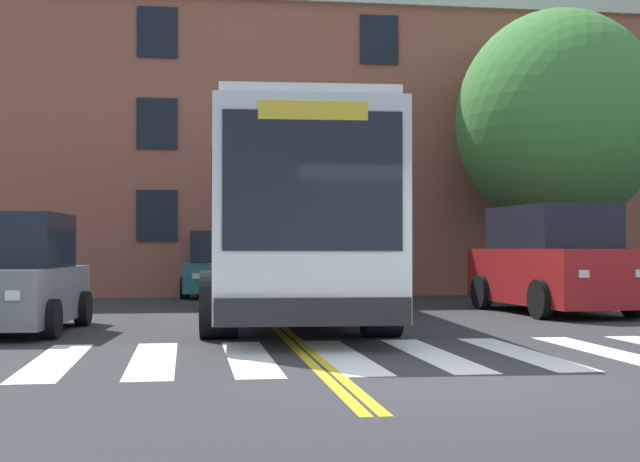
{
  "coord_description": "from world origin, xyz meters",
  "views": [
    {
      "loc": [
        -2.63,
        -8.94,
        1.34
      ],
      "look_at": [
        -0.37,
        6.83,
        1.66
      ],
      "focal_mm": 50.0,
      "sensor_mm": 36.0,
      "label": 1
    }
  ],
  "objects_px": {
    "city_bus": "(287,221)",
    "car_grey_near_lane": "(14,278)",
    "car_teal_behind_bus": "(223,267)",
    "traffic_light_overhead": "(299,171)",
    "car_red_far_lane": "(552,262)",
    "street_tree_curbside_large": "(557,121)"
  },
  "relations": [
    {
      "from": "car_teal_behind_bus",
      "to": "street_tree_curbside_large",
      "type": "xyz_separation_m",
      "value": [
        8.52,
        -3.19,
        3.84
      ]
    },
    {
      "from": "car_red_far_lane",
      "to": "car_grey_near_lane",
      "type": "bearing_deg",
      "value": -164.68
    },
    {
      "from": "city_bus",
      "to": "car_red_far_lane",
      "type": "distance_m",
      "value": 5.74
    },
    {
      "from": "car_teal_behind_bus",
      "to": "traffic_light_overhead",
      "type": "height_order",
      "value": "traffic_light_overhead"
    },
    {
      "from": "car_grey_near_lane",
      "to": "car_red_far_lane",
      "type": "height_order",
      "value": "car_red_far_lane"
    },
    {
      "from": "traffic_light_overhead",
      "to": "street_tree_curbside_large",
      "type": "relative_size",
      "value": 0.62
    },
    {
      "from": "car_red_far_lane",
      "to": "city_bus",
      "type": "bearing_deg",
      "value": -171.66
    },
    {
      "from": "car_grey_near_lane",
      "to": "car_teal_behind_bus",
      "type": "distance_m",
      "value": 10.95
    },
    {
      "from": "car_grey_near_lane",
      "to": "city_bus",
      "type": "bearing_deg",
      "value": 23.24
    },
    {
      "from": "car_teal_behind_bus",
      "to": "traffic_light_overhead",
      "type": "xyz_separation_m",
      "value": [
        1.52,
        -5.39,
        2.24
      ]
    },
    {
      "from": "car_grey_near_lane",
      "to": "car_teal_behind_bus",
      "type": "relative_size",
      "value": 0.92
    },
    {
      "from": "city_bus",
      "to": "car_teal_behind_bus",
      "type": "xyz_separation_m",
      "value": [
        -0.94,
        8.34,
        -1.04
      ]
    },
    {
      "from": "car_red_far_lane",
      "to": "car_teal_behind_bus",
      "type": "xyz_separation_m",
      "value": [
        -6.55,
        7.51,
        -0.22
      ]
    },
    {
      "from": "car_red_far_lane",
      "to": "street_tree_curbside_large",
      "type": "xyz_separation_m",
      "value": [
        1.96,
        4.33,
        3.61
      ]
    },
    {
      "from": "city_bus",
      "to": "street_tree_curbside_large",
      "type": "distance_m",
      "value": 9.59
    },
    {
      "from": "city_bus",
      "to": "car_grey_near_lane",
      "type": "distance_m",
      "value": 5.11
    },
    {
      "from": "car_teal_behind_bus",
      "to": "car_grey_near_lane",
      "type": "bearing_deg",
      "value": -109.58
    },
    {
      "from": "car_grey_near_lane",
      "to": "street_tree_curbside_large",
      "type": "xyz_separation_m",
      "value": [
        12.19,
        7.13,
        3.8
      ]
    },
    {
      "from": "city_bus",
      "to": "street_tree_curbside_large",
      "type": "xyz_separation_m",
      "value": [
        7.58,
        5.15,
        2.8
      ]
    },
    {
      "from": "city_bus",
      "to": "car_grey_near_lane",
      "type": "relative_size",
      "value": 2.95
    },
    {
      "from": "car_red_far_lane",
      "to": "street_tree_curbside_large",
      "type": "bearing_deg",
      "value": 65.58
    },
    {
      "from": "car_grey_near_lane",
      "to": "street_tree_curbside_large",
      "type": "bearing_deg",
      "value": 30.32
    }
  ]
}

